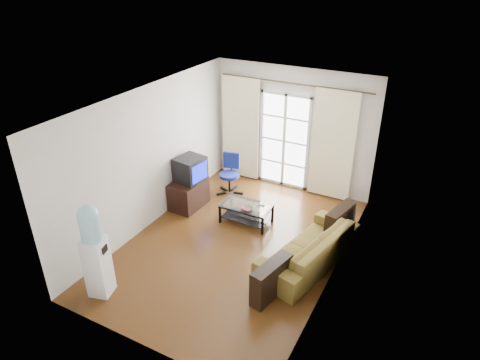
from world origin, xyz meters
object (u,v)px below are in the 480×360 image
Objects in this scene: sofa at (309,248)px; task_chair at (230,182)px; crt_tv at (189,169)px; coffee_table at (246,211)px; tv_stand at (189,194)px; water_cooler at (95,249)px.

task_chair is at bearing -109.69° from sofa.
crt_tv reaches higher than sofa.
task_chair is at bearing 68.62° from crt_tv.
sofa is at bearing -47.20° from task_chair.
coffee_table is at bearing 5.55° from crt_tv.
sofa is at bearing -10.50° from tv_stand.
crt_tv is at bearing -90.73° from sofa.
tv_stand is at bearing -80.60° from crt_tv.
coffee_table is 1.34m from tv_stand.
task_chair reaches higher than tv_stand.
crt_tv is at bearing 92.43° from tv_stand.
tv_stand is at bearing -179.60° from coffee_table.
water_cooler is (-2.60, -2.20, 0.52)m from sofa.
water_cooler is (-1.09, -2.82, 0.57)m from coffee_table.
task_chair is at bearing 63.96° from tv_stand.
coffee_table is at bearing 2.02° from tv_stand.
crt_tv is (-1.34, 0.07, 0.58)m from coffee_table.
coffee_table is 1.59× the size of crt_tv.
tv_stand is 0.88× the size of task_chair.
water_cooler is at bearing -36.84° from sofa.
tv_stand is 0.51× the size of water_cooler.
coffee_table is at bearing 53.96° from water_cooler.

